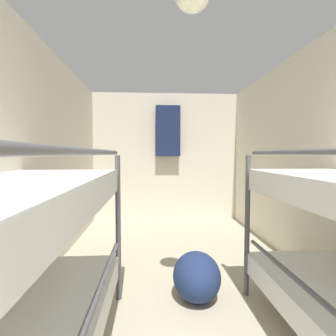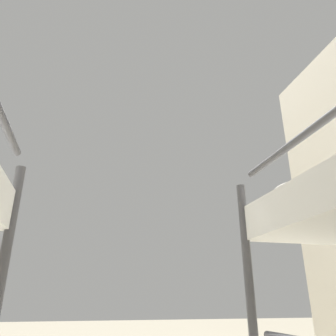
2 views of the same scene
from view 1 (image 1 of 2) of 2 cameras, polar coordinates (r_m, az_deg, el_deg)
The scene contains 6 objects.
wall_left at distance 2.51m, azimuth -29.17°, elevation 1.38°, with size 0.06×5.26×2.34m.
wall_right at distance 2.79m, azimuth 31.97°, elevation 1.44°, with size 0.06×5.26×2.34m.
wall_back at distance 4.87m, azimuth -0.49°, elevation 2.41°, with size 2.77×0.06×2.34m.
bunk_stack_left_near at distance 1.45m, azimuth -32.49°, elevation -20.42°, with size 0.80×1.95×1.25m.
duffel_bag at distance 2.39m, azimuth 6.27°, elevation -22.38°, with size 0.40×0.47×0.40m.
hanging_coat at distance 4.74m, azimuth -0.03°, elevation 8.05°, with size 0.44×0.12×0.90m.
Camera 1 is at (-0.28, 0.30, 1.23)m, focal length 28.00 mm.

